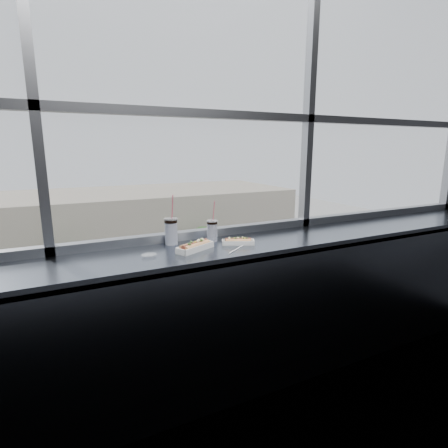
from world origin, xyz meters
name	(u,v)px	position (x,y,z in m)	size (l,w,h in m)	color
wall_back_lower	(199,305)	(0.00, 1.50, 0.55)	(6.00, 6.00, 0.00)	black
window_glass	(194,68)	(0.00, 1.52, 2.30)	(6.00, 6.00, 0.00)	silver
window_mullions	(195,67)	(0.00, 1.50, 2.30)	(6.00, 0.08, 2.40)	gray
counter	(213,251)	(0.00, 1.23, 1.07)	(6.00, 0.55, 0.06)	slate
counter_fascia	(229,337)	(0.00, 0.97, 0.55)	(6.00, 0.04, 1.04)	slate
hotdog_tray_left	(195,246)	(-0.14, 1.19, 1.13)	(0.29, 0.20, 0.07)	white
hotdog_tray_right	(238,241)	(0.18, 1.19, 1.12)	(0.23, 0.16, 0.06)	white
soda_cup_left	(171,230)	(-0.23, 1.41, 1.20)	(0.10, 0.10, 0.35)	white
soda_cup_right	(212,230)	(0.05, 1.35, 1.19)	(0.08, 0.08, 0.30)	white
loose_straw	(236,249)	(0.11, 1.08, 1.10)	(0.01, 0.01, 0.20)	white
wrapper	(149,255)	(-0.45, 1.19, 1.11)	(0.10, 0.07, 0.02)	silver
plaza_ground	(68,254)	(0.00, 45.00, -11.00)	(120.00, 120.00, 0.00)	#ABA8A2
street_asphalt	(86,348)	(0.00, 21.50, -10.97)	(80.00, 10.00, 0.06)	black
far_sidewalk	(77,301)	(0.00, 29.50, -10.98)	(80.00, 6.00, 0.04)	#ABA8A2
far_building	(67,232)	(0.00, 39.50, -7.00)	(50.00, 14.00, 8.00)	#AFA28D
car_near_e	(289,317)	(13.27, 17.50, -9.91)	(6.17, 2.57, 2.06)	navy
car_near_c	(110,364)	(0.98, 17.50, -9.97)	(5.83, 2.43, 1.94)	#621500
car_far_b	(81,309)	(0.10, 25.50, -9.98)	(5.74, 2.39, 1.91)	#9A0309
car_near_d	(219,335)	(7.72, 17.50, -9.91)	(6.21, 2.59, 2.07)	silver
pedestrian_c	(123,284)	(3.81, 29.17, -9.94)	(0.91, 0.68, 2.04)	#66605B
pedestrian_a	(3,301)	(-5.24, 29.30, -9.81)	(1.02, 0.77, 2.30)	#66605B
tree_center	(68,266)	(-0.38, 29.50, -7.74)	(3.08, 3.08, 4.81)	#47382B
tree_right	(204,244)	(11.80, 29.50, -7.35)	(3.44, 3.44, 5.38)	#47382B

